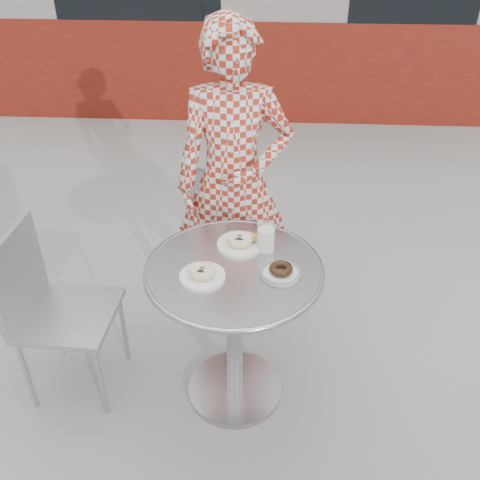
# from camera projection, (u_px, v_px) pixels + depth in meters

# --- Properties ---
(ground) EXTENTS (60.00, 60.00, 0.00)m
(ground) POSITION_uv_depth(u_px,v_px,m) (243.00, 392.00, 2.70)
(ground) COLOR #A4A29C
(ground) RESTS_ON ground
(bistro_table) EXTENTS (0.77, 0.77, 0.78)m
(bistro_table) POSITION_uv_depth(u_px,v_px,m) (234.00, 302.00, 2.37)
(bistro_table) COLOR #BCBCC1
(bistro_table) RESTS_ON ground
(chair_far) EXTENTS (0.52, 0.53, 0.86)m
(chair_far) POSITION_uv_depth(u_px,v_px,m) (233.00, 248.00, 3.28)
(chair_far) COLOR #A2A4A9
(chair_far) RESTS_ON ground
(chair_left) EXTENTS (0.45, 0.44, 0.89)m
(chair_left) POSITION_uv_depth(u_px,v_px,m) (73.00, 342.00, 2.61)
(chair_left) COLOR #A2A4A9
(chair_left) RESTS_ON ground
(seated_person) EXTENTS (0.64, 0.44, 1.66)m
(seated_person) POSITION_uv_depth(u_px,v_px,m) (234.00, 181.00, 2.80)
(seated_person) COLOR maroon
(seated_person) RESTS_ON ground
(plate_far) EXTENTS (0.20, 0.20, 0.05)m
(plate_far) POSITION_uv_depth(u_px,v_px,m) (240.00, 241.00, 2.39)
(plate_far) COLOR white
(plate_far) RESTS_ON bistro_table
(plate_near) EXTENTS (0.19, 0.19, 0.05)m
(plate_near) POSITION_uv_depth(u_px,v_px,m) (202.00, 274.00, 2.20)
(plate_near) COLOR white
(plate_near) RESTS_ON bistro_table
(plate_checker) EXTENTS (0.17, 0.17, 0.04)m
(plate_checker) POSITION_uv_depth(u_px,v_px,m) (281.00, 271.00, 2.22)
(plate_checker) COLOR white
(plate_checker) RESTS_ON bistro_table
(milk_cup) EXTENTS (0.08, 0.08, 0.13)m
(milk_cup) POSITION_uv_depth(u_px,v_px,m) (266.00, 238.00, 2.34)
(milk_cup) COLOR white
(milk_cup) RESTS_ON bistro_table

